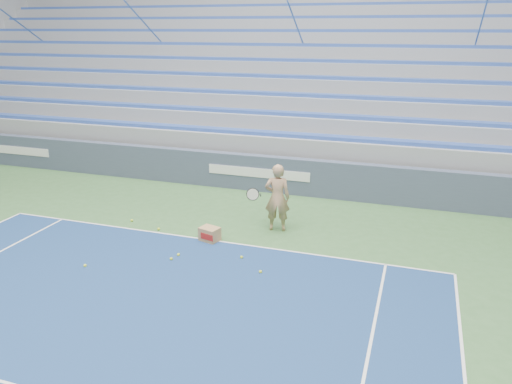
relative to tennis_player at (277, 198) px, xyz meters
The scene contains 11 objects.
sponsor_barrier 3.20m from the tennis_player, 115.69° to the left, with size 30.00×0.32×1.10m.
bleachers 8.83m from the tennis_player, 99.16° to the left, with size 31.00×9.15×7.30m.
tennis_player is the anchor object (origin of this frame).
ball_box 1.86m from the tennis_player, 138.81° to the right, with size 0.51×0.44×0.33m.
tennis_ball_0 3.03m from the tennis_player, 160.89° to the right, with size 0.07×0.07×0.07m, color #D4E32E.
tennis_ball_1 4.64m from the tennis_player, 135.12° to the right, with size 0.07×0.07×0.07m, color #D4E32E.
tennis_ball_2 2.48m from the tennis_player, 81.84° to the right, with size 0.07×0.07×0.07m, color #D4E32E.
tennis_ball_3 2.00m from the tennis_player, 98.37° to the right, with size 0.07×0.07×0.07m, color #D4E32E.
tennis_ball_4 3.85m from the tennis_player, 169.81° to the right, with size 0.07×0.07×0.07m, color #D4E32E.
tennis_ball_5 3.01m from the tennis_player, 125.27° to the right, with size 0.07×0.07×0.07m, color #D4E32E.
tennis_ball_6 2.80m from the tennis_player, 127.38° to the right, with size 0.07×0.07×0.07m, color #D4E32E.
Camera 1 is at (4.53, 2.00, 4.78)m, focal length 35.00 mm.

